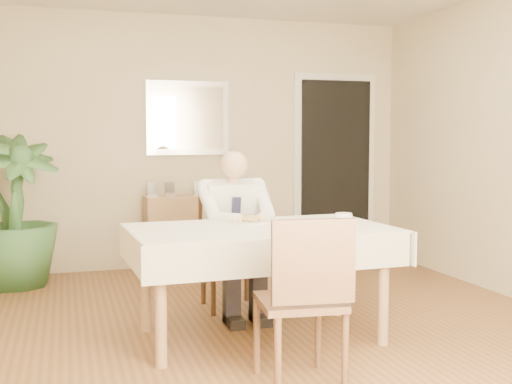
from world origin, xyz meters
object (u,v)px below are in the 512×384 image
object	(u,v)px
dining_table	(260,240)
potted_palm	(14,211)
coffee_mug	(344,220)
chair_far	(228,243)
chair_near	(305,292)
sideboard	(192,232)
seated_man	(237,225)

from	to	relation	value
dining_table	potted_palm	world-z (taller)	potted_palm
potted_palm	coffee_mug	bearing A→B (deg)	-45.71
coffee_mug	dining_table	bearing A→B (deg)	161.28
chair_far	chair_near	bearing A→B (deg)	-87.81
dining_table	sideboard	size ratio (longest dim) A/B	1.86
dining_table	potted_palm	xyz separation A→B (m)	(-1.68, 2.08, 0.02)
chair_far	seated_man	size ratio (longest dim) A/B	0.72
coffee_mug	sideboard	distance (m)	2.65
chair_near	coffee_mug	size ratio (longest dim) A/B	7.66
potted_palm	dining_table	bearing A→B (deg)	-51.07
dining_table	chair_far	size ratio (longest dim) A/B	1.95
potted_palm	seated_man	bearing A→B (deg)	-41.51
chair_far	potted_palm	distance (m)	2.07
seated_man	potted_palm	size ratio (longest dim) A/B	0.90
chair_far	coffee_mug	xyz separation A→B (m)	(0.52, -1.06, 0.29)
sideboard	coffee_mug	bearing A→B (deg)	-80.77
chair_near	potted_palm	xyz separation A→B (m)	(-1.65, 2.98, 0.17)
dining_table	potted_palm	bearing A→B (deg)	126.13
seated_man	sideboard	distance (m)	1.83
seated_man	chair_near	bearing A→B (deg)	-91.04
chair_near	coffee_mug	world-z (taller)	chair_near
chair_far	potted_palm	world-z (taller)	potted_palm
chair_near	coffee_mug	xyz separation A→B (m)	(0.55, 0.73, 0.28)
dining_table	chair_near	world-z (taller)	chair_near
sideboard	potted_palm	bearing A→B (deg)	-171.79
potted_palm	chair_near	bearing A→B (deg)	-61.02
sideboard	potted_palm	size ratio (longest dim) A/B	0.69
chair_far	sideboard	distance (m)	1.52
dining_table	sideboard	world-z (taller)	sideboard
dining_table	coffee_mug	distance (m)	0.57
chair_near	sideboard	distance (m)	3.30
chair_near	potted_palm	distance (m)	3.42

